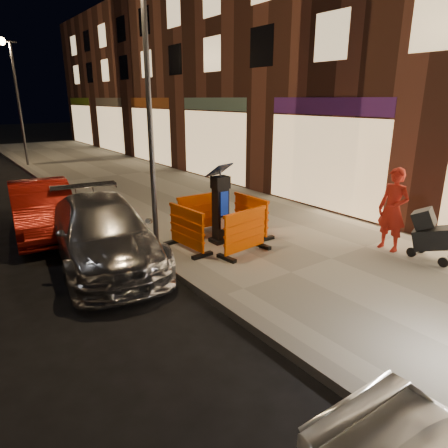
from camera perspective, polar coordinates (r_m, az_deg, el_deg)
ground_plane at (r=7.30m, az=-0.49°, el=-11.33°), size 120.00×120.00×0.00m
sidewalk at (r=9.16m, az=15.04°, el=-5.22°), size 6.00×60.00×0.15m
kerb at (r=7.26m, az=-0.50°, el=-10.81°), size 0.30×60.00×0.15m
parking_kiosk at (r=9.56m, az=-0.51°, el=2.59°), size 0.60×0.60×1.82m
barrier_front at (r=8.95m, az=3.03°, el=-1.17°), size 1.36×0.70×1.01m
barrier_back at (r=10.43m, az=-3.53°, el=1.54°), size 1.31×0.55×1.01m
barrier_kerbside at (r=9.18m, az=-5.34°, el=-0.74°), size 0.63×1.34×1.01m
barrier_bldgside at (r=10.23m, az=3.84°, el=1.21°), size 0.55×1.31×1.01m
car_silver at (r=9.42m, az=-16.56°, el=-5.21°), size 2.70×5.12×1.42m
car_red at (r=11.98m, az=-24.13°, el=-1.16°), size 1.96×4.37×1.39m
man at (r=9.84m, az=22.99°, el=1.90°), size 0.46×0.70×1.92m
stroller at (r=9.72m, az=27.79°, el=-1.50°), size 0.82×1.01×1.08m
street_lamp_mid at (r=9.12m, az=-10.58°, el=14.90°), size 0.12×0.12×6.00m
street_lamp_far at (r=23.55m, az=-27.21°, el=14.77°), size 0.12×0.12×6.00m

